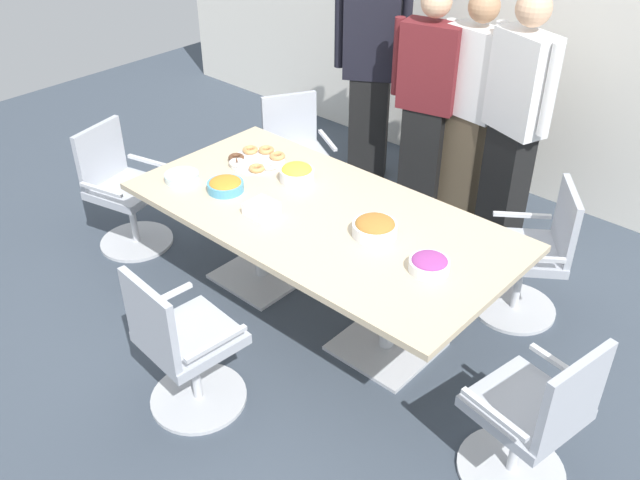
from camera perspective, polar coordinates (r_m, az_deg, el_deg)
The scene contains 19 objects.
ground_plane at distance 4.58m, azimuth 0.00°, elevation -5.80°, with size 10.00×10.00×0.01m, color #3D4754.
back_wall at distance 5.76m, azimuth 16.99°, elevation 17.09°, with size 8.00×0.10×2.80m, color white.
conference_table at distance 4.21m, azimuth 0.00°, elevation 0.85°, with size 2.40×1.20×0.75m.
office_chair_0 at distance 5.48m, azimuth -2.00°, elevation 6.49°, with size 0.73×0.73×0.91m.
office_chair_1 at distance 5.22m, azimuth -15.96°, elevation 3.65°, with size 0.65×0.65×0.91m.
office_chair_2 at distance 3.75m, azimuth -11.26°, elevation -8.91°, with size 0.58×0.58×0.91m.
office_chair_3 at distance 3.48m, azimuth 17.18°, elevation -14.22°, with size 0.63×0.63×0.91m.
office_chair_4 at distance 4.53m, azimuth 17.13°, elevation -1.55°, with size 0.75×0.75×0.91m.
person_standing_0 at distance 5.80m, azimuth 4.25°, elevation 14.18°, with size 0.56×0.42×1.87m.
person_standing_1 at distance 5.41m, azimuth 8.90°, elevation 11.50°, with size 0.61×0.31×1.73m.
person_standing_2 at distance 5.35m, azimuth 12.44°, elevation 10.88°, with size 0.62×0.27×1.73m.
person_standing_3 at distance 5.05m, azimuth 15.87°, elevation 9.70°, with size 0.60×0.35×1.83m.
snack_bowl_candy_mix at distance 3.67m, azimuth 9.04°, elevation -1.95°, with size 0.22×0.22×0.09m.
snack_bowl_chips_yellow at distance 4.46m, azimuth -1.93°, elevation 5.58°, with size 0.22×0.22×0.12m.
snack_bowl_pretzels at distance 3.91m, azimuth 4.56°, elevation 1.07°, with size 0.26×0.26×0.11m.
snack_bowl_chips_orange at distance 4.39m, azimuth -7.83°, elevation 4.54°, with size 0.23×0.23×0.08m.
donut_platter at distance 4.73m, azimuth -5.27°, elevation 6.64°, with size 0.39×0.38×0.04m.
plate_stack at distance 4.57m, azimuth -11.37°, elevation 5.12°, with size 0.22×0.22×0.05m.
napkin_pile at distance 4.12m, azimuth -4.87°, elevation 2.60°, with size 0.17×0.17×0.07m, color white.
Camera 1 is at (2.37, -2.63, 2.90)m, focal length 38.66 mm.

